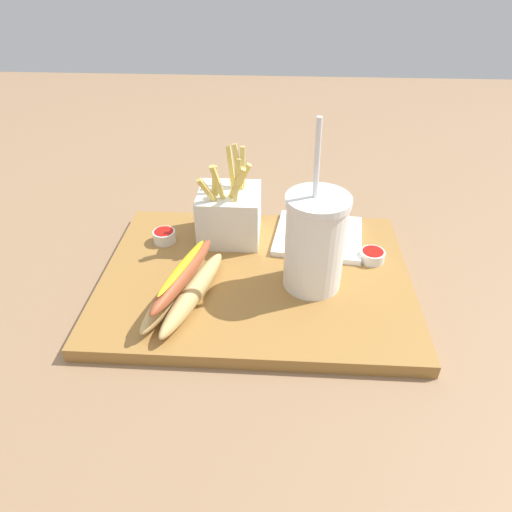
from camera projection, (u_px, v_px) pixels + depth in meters
The scene contains 8 objects.
ground_plane at pixel (256, 288), 0.70m from camera, with size 2.40×2.40×0.02m, color #8C6B4C.
food_tray at pixel (256, 278), 0.69m from camera, with size 0.45×0.34×0.02m, color olive.
soda_cup at pixel (315, 242), 0.62m from camera, with size 0.09×0.09×0.24m.
fries_basket at pixel (230, 213), 0.74m from camera, with size 0.10×0.09×0.15m.
hot_dog_1 at pixel (184, 286), 0.62m from camera, with size 0.10×0.19×0.06m.
ketchup_cup_1 at pixel (164, 236), 0.74m from camera, with size 0.04×0.04×0.02m.
ketchup_cup_2 at pixel (372, 255), 0.70m from camera, with size 0.04×0.04×0.02m.
napkin_stack at pixel (318, 236), 0.75m from camera, with size 0.14×0.13×0.01m, color white.
Camera 1 is at (-0.03, 0.54, 0.44)m, focal length 32.28 mm.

